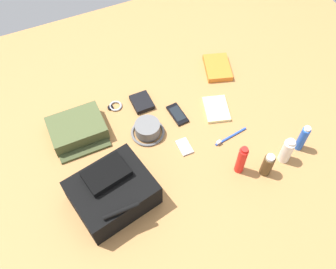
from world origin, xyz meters
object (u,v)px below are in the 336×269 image
at_px(toothpaste_tube, 287,151).
at_px(deodorant_spray, 302,138).
at_px(cell_phone, 177,114).
at_px(media_player, 184,147).
at_px(toiletry_pouch, 78,129).
at_px(toothbrush, 229,137).
at_px(cologne_bottle, 267,165).
at_px(notepad, 216,109).
at_px(bucket_hat, 148,129).
at_px(sunscreen_spray, 241,160).
at_px(paperback_novel, 217,68).
at_px(backpack, 112,192).
at_px(wallet, 142,102).
at_px(wristwatch, 115,106).

bearing_deg(toothpaste_tube, deodorant_spray, -166.37).
xyz_separation_m(cell_phone, media_player, (0.05, 0.18, -0.00)).
relative_size(toiletry_pouch, toothbrush, 1.43).
xyz_separation_m(cologne_bottle, notepad, (0.03, -0.38, -0.05)).
xyz_separation_m(deodorant_spray, toothpaste_tube, (0.09, 0.02, -0.01)).
bearing_deg(deodorant_spray, cologne_bottle, 12.61).
distance_m(bucket_hat, media_player, 0.18).
xyz_separation_m(cell_phone, toothbrush, (-0.16, 0.21, 0.00)).
distance_m(sunscreen_spray, paperback_novel, 0.59).
bearing_deg(media_player, notepad, -150.96).
bearing_deg(media_player, toothpaste_tube, 148.01).
xyz_separation_m(backpack, wallet, (-0.29, -0.42, -0.06)).
bearing_deg(backpack, wristwatch, -109.95).
distance_m(media_player, toothbrush, 0.21).
bearing_deg(media_player, paperback_novel, -135.09).
xyz_separation_m(toiletry_pouch, toothbrush, (-0.61, 0.30, -0.03)).
distance_m(backpack, sunscreen_spray, 0.54).
height_order(wristwatch, notepad, notepad).
xyz_separation_m(backpack, wristwatch, (-0.16, -0.45, -0.06)).
bearing_deg(deodorant_spray, media_player, -24.14).
bearing_deg(toothbrush, cell_phone, -53.62).
relative_size(backpack, paperback_novel, 1.70).
bearing_deg(backpack, cell_phone, -145.63).
distance_m(toiletry_pouch, cell_phone, 0.46).
height_order(sunscreen_spray, paperback_novel, sunscreen_spray).
relative_size(sunscreen_spray, wallet, 1.51).
distance_m(toothbrush, wallet, 0.45).
bearing_deg(bucket_hat, toothbrush, 151.46).
relative_size(deodorant_spray, paperback_novel, 0.72).
height_order(paperback_novel, notepad, paperback_novel).
relative_size(sunscreen_spray, wristwatch, 2.34).
xyz_separation_m(bucket_hat, paperback_novel, (-0.48, -0.22, -0.02)).
distance_m(backpack, cell_phone, 0.51).
xyz_separation_m(paperback_novel, toothbrush, (0.15, 0.40, -0.01)).
distance_m(toiletry_pouch, cologne_bottle, 0.84).
xyz_separation_m(toiletry_pouch, deodorant_spray, (-0.87, 0.47, 0.04)).
relative_size(backpack, media_player, 4.16).
height_order(bucket_hat, toothpaste_tube, toothpaste_tube).
height_order(wristwatch, wallet, wallet).
bearing_deg(cell_phone, toiletry_pouch, -10.88).
bearing_deg(cell_phone, paperback_novel, -149.59).
height_order(deodorant_spray, cologne_bottle, deodorant_spray).
bearing_deg(toiletry_pouch, cell_phone, 169.12).
xyz_separation_m(backpack, bucket_hat, (-0.25, -0.25, -0.04)).
bearing_deg(toothbrush, cologne_bottle, 103.66).
distance_m(cell_phone, wristwatch, 0.30).
bearing_deg(toothpaste_tube, cologne_bottle, 11.72).
xyz_separation_m(backpack, deodorant_spray, (-0.83, 0.10, 0.00)).
relative_size(bucket_hat, cologne_bottle, 1.22).
bearing_deg(cell_phone, wristwatch, -33.46).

